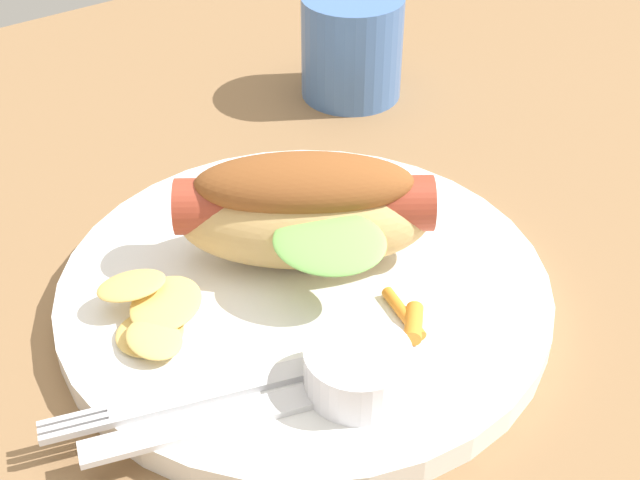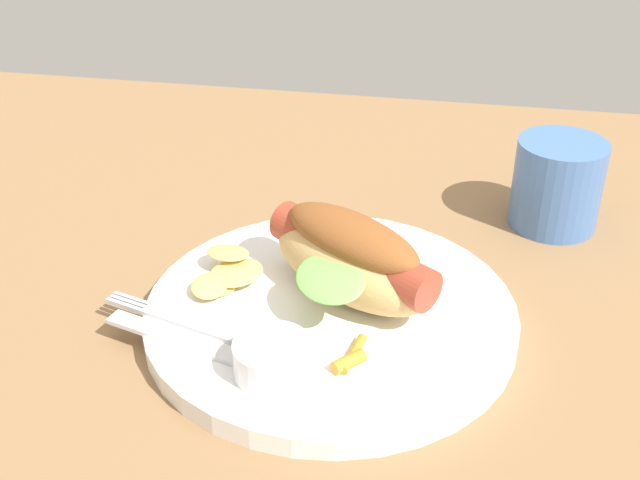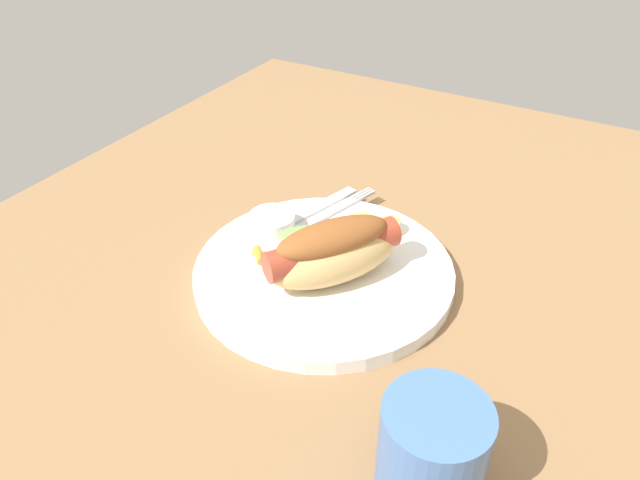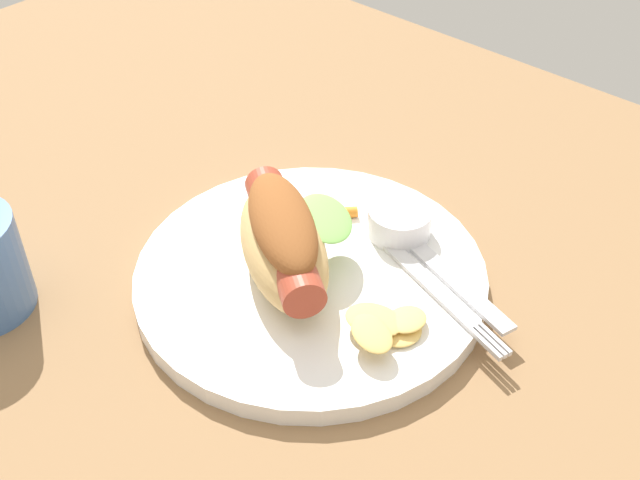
# 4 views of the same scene
# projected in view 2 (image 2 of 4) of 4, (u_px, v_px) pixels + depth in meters

# --- Properties ---
(ground_plane) EXTENTS (1.20, 0.90, 0.02)m
(ground_plane) POSITION_uv_depth(u_px,v_px,m) (386.00, 325.00, 0.61)
(ground_plane) COLOR olive
(plate) EXTENTS (0.27, 0.27, 0.02)m
(plate) POSITION_uv_depth(u_px,v_px,m) (330.00, 315.00, 0.60)
(plate) COLOR white
(plate) RESTS_ON ground_plane
(hot_dog) EXTENTS (0.15, 0.14, 0.07)m
(hot_dog) POSITION_uv_depth(u_px,v_px,m) (351.00, 256.00, 0.59)
(hot_dog) COLOR tan
(hot_dog) RESTS_ON plate
(sauce_ramekin) EXTENTS (0.05, 0.05, 0.02)m
(sauce_ramekin) POSITION_uv_depth(u_px,v_px,m) (273.00, 358.00, 0.52)
(sauce_ramekin) COLOR white
(sauce_ramekin) RESTS_ON plate
(fork) EXTENTS (0.15, 0.06, 0.00)m
(fork) POSITION_uv_depth(u_px,v_px,m) (201.00, 327.00, 0.57)
(fork) COLOR silver
(fork) RESTS_ON plate
(knife) EXTENTS (0.15, 0.06, 0.00)m
(knife) POSITION_uv_depth(u_px,v_px,m) (201.00, 347.00, 0.55)
(knife) COLOR silver
(knife) RESTS_ON plate
(chips_pile) EXTENTS (0.06, 0.07, 0.02)m
(chips_pile) POSITION_uv_depth(u_px,v_px,m) (223.00, 274.00, 0.61)
(chips_pile) COLOR #E9BF63
(chips_pile) RESTS_ON plate
(carrot_garnish) EXTENTS (0.02, 0.04, 0.01)m
(carrot_garnish) POSITION_uv_depth(u_px,v_px,m) (351.00, 358.00, 0.53)
(carrot_garnish) COLOR orange
(carrot_garnish) RESTS_ON plate
(drinking_cup) EXTENTS (0.08, 0.08, 0.08)m
(drinking_cup) POSITION_uv_depth(u_px,v_px,m) (557.00, 184.00, 0.71)
(drinking_cup) COLOR #4770B2
(drinking_cup) RESTS_ON ground_plane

